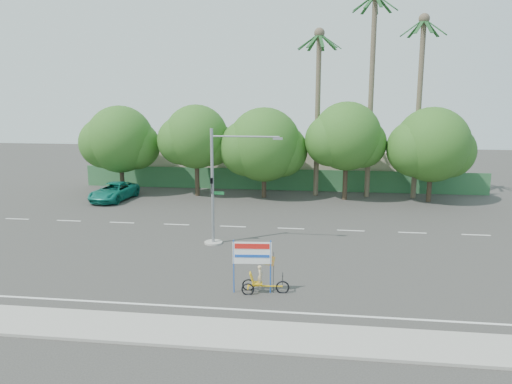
# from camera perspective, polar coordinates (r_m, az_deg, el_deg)

# --- Properties ---
(ground) EXTENTS (120.00, 120.00, 0.00)m
(ground) POSITION_cam_1_polar(r_m,az_deg,el_deg) (26.61, -1.42, -8.61)
(ground) COLOR #33302D
(ground) RESTS_ON ground
(sidewalk_near) EXTENTS (50.00, 2.40, 0.12)m
(sidewalk_near) POSITION_cam_1_polar(r_m,az_deg,el_deg) (19.81, -4.91, -15.75)
(sidewalk_near) COLOR gray
(sidewalk_near) RESTS_ON ground
(fence) EXTENTS (38.00, 0.08, 2.00)m
(fence) POSITION_cam_1_polar(r_m,az_deg,el_deg) (47.08, 2.62, 1.42)
(fence) COLOR #336B3D
(fence) RESTS_ON ground
(building_left) EXTENTS (12.00, 8.00, 4.00)m
(building_left) POSITION_cam_1_polar(r_m,az_deg,el_deg) (53.06, -7.79, 3.54)
(building_left) COLOR #B4A68F
(building_left) RESTS_ON ground
(building_right) EXTENTS (14.00, 8.00, 3.60)m
(building_right) POSITION_cam_1_polar(r_m,az_deg,el_deg) (51.40, 12.00, 2.92)
(building_right) COLOR #B4A68F
(building_right) RESTS_ON ground
(tree_far_left) EXTENTS (7.14, 6.00, 7.96)m
(tree_far_left) POSITION_cam_1_polar(r_m,az_deg,el_deg) (46.54, -15.31, 5.60)
(tree_far_left) COLOR #473828
(tree_far_left) RESTS_ON ground
(tree_left) EXTENTS (6.66, 5.60, 8.07)m
(tree_left) POSITION_cam_1_polar(r_m,az_deg,el_deg) (44.28, -6.90, 6.03)
(tree_left) COLOR #473828
(tree_left) RESTS_ON ground
(tree_center) EXTENTS (7.62, 6.40, 7.85)m
(tree_center) POSITION_cam_1_polar(r_m,az_deg,el_deg) (43.25, 0.87, 5.19)
(tree_center) COLOR #473828
(tree_center) RESTS_ON ground
(tree_right) EXTENTS (6.90, 5.80, 8.36)m
(tree_right) POSITION_cam_1_polar(r_m,az_deg,el_deg) (42.94, 10.25, 6.01)
(tree_right) COLOR #473828
(tree_right) RESTS_ON ground
(tree_far_right) EXTENTS (7.38, 6.20, 7.94)m
(tree_far_right) POSITION_cam_1_polar(r_m,az_deg,el_deg) (43.89, 19.41, 4.88)
(tree_far_right) COLOR #473828
(tree_far_right) RESTS_ON ground
(palm_tall) EXTENTS (3.73, 3.79, 17.45)m
(palm_tall) POSITION_cam_1_polar(r_m,az_deg,el_deg) (44.43, 13.10, 12.82)
(palm_tall) COLOR #70604C
(palm_tall) RESTS_ON ground
(palm_mid) EXTENTS (3.73, 3.79, 15.45)m
(palm_mid) POSITION_cam_1_polar(r_m,az_deg,el_deg) (44.95, 18.22, 11.17)
(palm_mid) COLOR #70604C
(palm_mid) RESTS_ON ground
(palm_short) EXTENTS (3.73, 3.79, 14.45)m
(palm_short) POSITION_cam_1_polar(r_m,az_deg,el_deg) (44.22, 7.09, 10.95)
(palm_short) COLOR #70604C
(palm_short) RESTS_ON ground
(traffic_signal) EXTENTS (4.72, 1.10, 7.00)m
(traffic_signal) POSITION_cam_1_polar(r_m,az_deg,el_deg) (29.98, -4.42, -0.56)
(traffic_signal) COLOR gray
(traffic_signal) RESTS_ON ground
(trike_billboard) EXTENTS (2.60, 0.68, 2.55)m
(trike_billboard) POSITION_cam_1_polar(r_m,az_deg,el_deg) (23.06, 0.17, -9.08)
(trike_billboard) COLOR black
(trike_billboard) RESTS_ON ground
(pickup_truck) EXTENTS (3.06, 5.64, 1.50)m
(pickup_truck) POSITION_cam_1_polar(r_m,az_deg,el_deg) (44.31, -15.94, 0.04)
(pickup_truck) COLOR #107664
(pickup_truck) RESTS_ON ground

